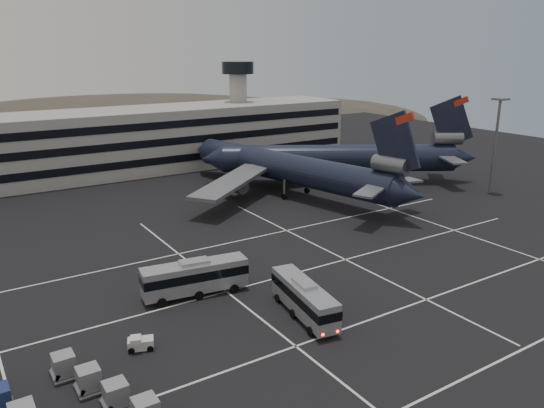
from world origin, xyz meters
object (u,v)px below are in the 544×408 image
(bus_near, at_px, (304,297))
(uld_cluster, at_px, (60,404))
(bus_far, at_px, (195,276))
(trijet_main, at_px, (290,168))

(bus_near, distance_m, uld_cluster, 25.28)
(bus_far, height_order, uld_cluster, bus_far)
(trijet_main, distance_m, bus_far, 45.09)
(uld_cluster, bearing_deg, bus_near, 6.11)
(bus_near, relative_size, uld_cluster, 0.72)
(bus_near, bearing_deg, trijet_main, 66.26)
(trijet_main, relative_size, bus_near, 4.98)
(trijet_main, xyz_separation_m, bus_far, (-33.72, -29.80, -2.91))
(trijet_main, bearing_deg, uld_cluster, -152.10)
(bus_far, bearing_deg, trijet_main, -40.36)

